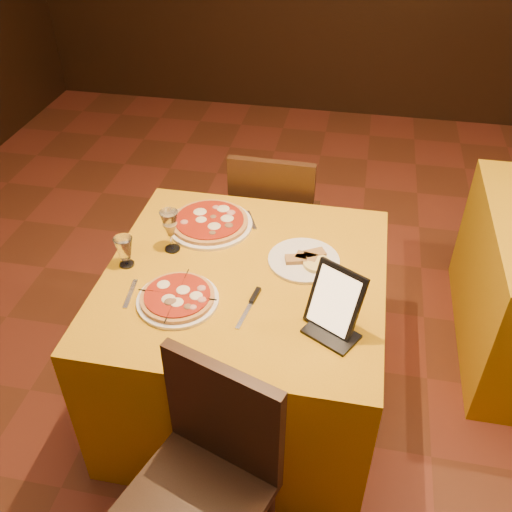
% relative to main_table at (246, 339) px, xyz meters
% --- Properties ---
extents(floor, '(6.00, 7.00, 0.01)m').
position_rel_main_table_xyz_m(floor, '(0.47, -0.17, -0.38)').
color(floor, '#5E2D19').
rests_on(floor, ground).
extents(main_table, '(1.10, 1.10, 0.75)m').
position_rel_main_table_xyz_m(main_table, '(0.00, 0.00, 0.00)').
color(main_table, '#CC8C0D').
rests_on(main_table, floor).
extents(chair_main_near, '(0.51, 0.51, 0.91)m').
position_rel_main_table_xyz_m(chair_main_near, '(-0.00, -0.80, 0.08)').
color(chair_main_near, black).
rests_on(chair_main_near, floor).
extents(chair_main_far, '(0.46, 0.46, 0.91)m').
position_rel_main_table_xyz_m(chair_main_far, '(-0.00, 0.82, 0.08)').
color(chair_main_far, black).
rests_on(chair_main_far, floor).
extents(pizza_near, '(0.31, 0.31, 0.03)m').
position_rel_main_table_xyz_m(pizza_near, '(-0.21, -0.21, 0.39)').
color(pizza_near, white).
rests_on(pizza_near, main_table).
extents(pizza_far, '(0.37, 0.37, 0.03)m').
position_rel_main_table_xyz_m(pizza_far, '(-0.22, 0.29, 0.39)').
color(pizza_far, white).
rests_on(pizza_far, main_table).
extents(cutlet_dish, '(0.29, 0.29, 0.03)m').
position_rel_main_table_xyz_m(cutlet_dish, '(0.22, 0.12, 0.39)').
color(cutlet_dish, white).
rests_on(cutlet_dish, main_table).
extents(wine_glass, '(0.09, 0.09, 0.19)m').
position_rel_main_table_xyz_m(wine_glass, '(-0.33, 0.10, 0.47)').
color(wine_glass, tan).
rests_on(wine_glass, main_table).
extents(water_glass, '(0.08, 0.08, 0.13)m').
position_rel_main_table_xyz_m(water_glass, '(-0.48, -0.04, 0.44)').
color(water_glass, silver).
rests_on(water_glass, main_table).
extents(tablet, '(0.21, 0.18, 0.23)m').
position_rel_main_table_xyz_m(tablet, '(0.37, -0.22, 0.49)').
color(tablet, black).
rests_on(tablet, main_table).
extents(knife, '(0.05, 0.20, 0.01)m').
position_rel_main_table_xyz_m(knife, '(0.05, -0.21, 0.38)').
color(knife, silver).
rests_on(knife, main_table).
extents(fork_near, '(0.04, 0.16, 0.01)m').
position_rel_main_table_xyz_m(fork_near, '(-0.40, -0.20, 0.38)').
color(fork_near, '#ACABB2').
rests_on(fork_near, main_table).
extents(fork_far, '(0.08, 0.14, 0.01)m').
position_rel_main_table_xyz_m(fork_far, '(-0.05, 0.36, 0.38)').
color(fork_far, silver).
rests_on(fork_far, main_table).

